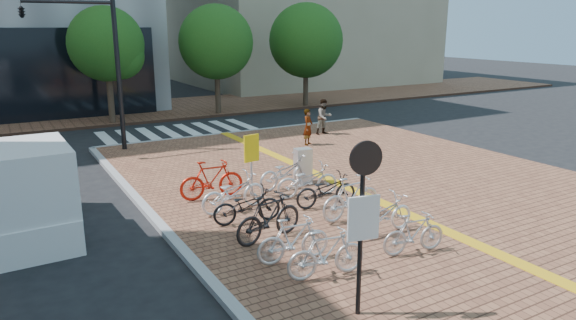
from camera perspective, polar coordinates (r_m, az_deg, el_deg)
ground at (r=13.60m, az=5.23°, el=-7.36°), size 120.00×120.00×0.00m
tactile_strip at (r=11.80m, az=28.25°, el=-11.91°), size 0.40×34.00×0.01m
kerb_north at (r=25.04m, az=-5.00°, el=3.08°), size 14.00×0.25×0.15m
far_sidewalk at (r=32.49m, az=-16.68°, el=5.19°), size 70.00×8.00×0.15m
crosswalk at (r=25.99m, az=-11.89°, el=3.09°), size 7.50×4.00×0.01m
street_trees at (r=30.36m, az=-6.10°, el=12.74°), size 16.20×4.60×6.35m
bike_0 at (r=10.49m, az=4.28°, el=-10.32°), size 1.75×0.75×1.02m
bike_1 at (r=11.12m, az=0.61°, el=-8.84°), size 1.72×0.67×1.00m
bike_2 at (r=12.16m, az=-2.13°, el=-6.37°), size 1.97×0.90×1.14m
bike_3 at (r=13.27m, az=-4.58°, el=-5.05°), size 1.87×0.90×0.94m
bike_4 at (r=14.15m, az=-6.09°, el=-3.61°), size 2.04×0.92×1.03m
bike_5 at (r=15.20m, az=-8.49°, el=-2.16°), size 1.96×0.71×1.15m
bike_6 at (r=11.84m, az=13.82°, el=-7.94°), size 1.61×0.69×0.94m
bike_7 at (r=12.73m, az=10.38°, el=-6.01°), size 1.88×0.69×0.98m
bike_8 at (r=13.59m, az=7.04°, el=-4.15°), size 1.96×0.70×1.15m
bike_9 at (r=14.43m, az=4.25°, el=-3.35°), size 1.89×0.88×0.96m
bike_10 at (r=15.21m, az=2.17°, el=-2.28°), size 2.00×0.99×1.00m
bike_11 at (r=16.03m, az=-0.28°, el=-1.34°), size 2.01×0.90×1.02m
pedestrian_a at (r=21.88m, az=2.25°, el=3.69°), size 0.67×0.62×1.54m
pedestrian_b at (r=24.08m, az=4.04°, el=4.81°), size 0.82×0.65×1.65m
utility_box at (r=16.53m, az=1.66°, el=-0.64°), size 0.57×0.45×1.14m
yellow_sign at (r=15.10m, az=-4.07°, el=0.70°), size 0.51×0.16×1.87m
notice_sign at (r=8.69m, az=8.33°, el=-5.34°), size 0.58×0.19×3.15m
traffic_light_pole at (r=21.51m, az=-22.53°, el=12.19°), size 3.43×1.32×6.39m
box_truck at (r=14.22m, az=-26.88°, el=-3.07°), size 1.93×4.23×2.42m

